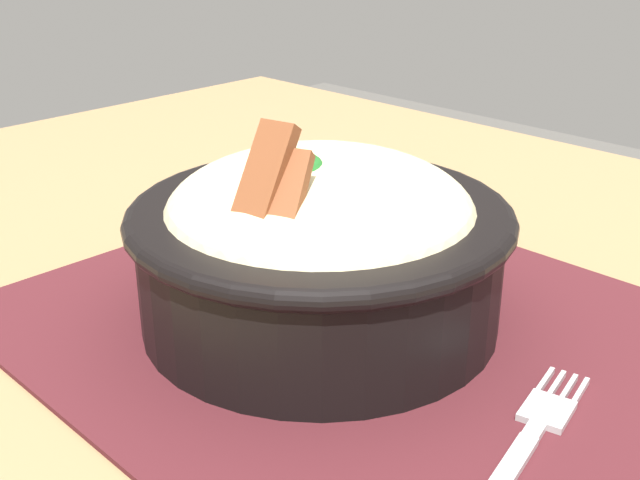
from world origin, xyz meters
The scene contains 4 objects.
table centered at (0.00, 0.00, 0.69)m, with size 1.24×0.83×0.77m.
placemat centered at (-0.01, -0.02, 0.78)m, with size 0.46×0.33×0.00m, color #47191E.
bowl centered at (-0.07, -0.03, 0.83)m, with size 0.23×0.23×0.13m.
fork centered at (0.07, -0.04, 0.78)m, with size 0.04×0.12×0.00m.
Camera 1 is at (0.22, -0.32, 1.01)m, focal length 45.20 mm.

